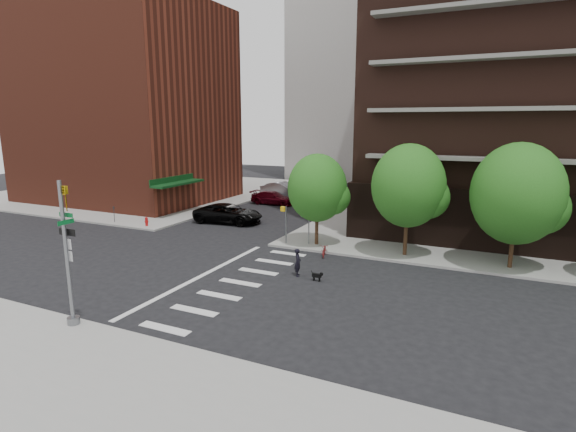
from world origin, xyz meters
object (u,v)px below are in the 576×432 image
at_px(fire_hydrant, 147,221).
at_px(parked_car_maroon, 273,198).
at_px(traffic_signal, 68,265).
at_px(scooter, 324,250).
at_px(parked_car_black, 228,213).
at_px(parked_car_silver, 283,190).
at_px(dog_walker, 298,262).

bearing_deg(fire_hydrant, parked_car_maroon, 72.15).
relative_size(traffic_signal, fire_hydrant, 8.20).
bearing_deg(scooter, fire_hydrant, 160.42).
bearing_deg(parked_car_black, parked_car_silver, 0.47).
bearing_deg(parked_car_black, parked_car_maroon, -2.61).
distance_m(traffic_signal, scooter, 15.32).
xyz_separation_m(fire_hydrant, parked_car_black, (5.00, 4.36, 0.26)).
relative_size(traffic_signal, parked_car_silver, 1.14).
height_order(traffic_signal, parked_car_maroon, traffic_signal).
bearing_deg(scooter, dog_walker, -104.92).
relative_size(fire_hydrant, scooter, 0.48).
xyz_separation_m(parked_car_maroon, parked_car_silver, (-1.02, 4.56, 0.18)).
xyz_separation_m(traffic_signal, parked_car_maroon, (-5.59, 29.10, -2.01)).
height_order(traffic_signal, scooter, traffic_signal).
bearing_deg(fire_hydrant, dog_walker, -19.12).
xyz_separation_m(parked_car_black, parked_car_maroon, (-0.55, 9.44, -0.12)).
relative_size(traffic_signal, scooter, 3.90).
bearing_deg(dog_walker, parked_car_silver, 4.45).
bearing_deg(traffic_signal, dog_walker, 59.39).
bearing_deg(parked_car_black, scooter, -123.57).
distance_m(fire_hydrant, parked_car_maroon, 14.50).
height_order(traffic_signal, fire_hydrant, traffic_signal).
relative_size(parked_car_black, parked_car_silver, 1.10).
bearing_deg(parked_car_silver, scooter, -142.83).
bearing_deg(parked_car_black, dog_walker, -138.26).
bearing_deg(parked_car_silver, dog_walker, -147.60).
distance_m(parked_car_maroon, dog_walker, 22.40).
xyz_separation_m(traffic_signal, parked_car_black, (-5.03, 19.66, -1.89)).
relative_size(parked_car_black, dog_walker, 3.74).
bearing_deg(parked_car_maroon, parked_car_black, -176.42).
bearing_deg(dog_walker, traffic_signal, 126.35).
distance_m(parked_car_maroon, parked_car_silver, 4.67).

